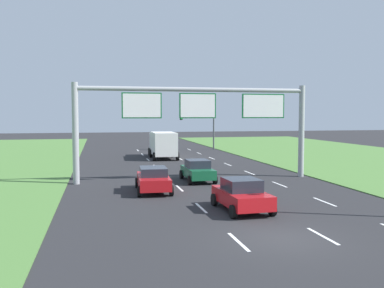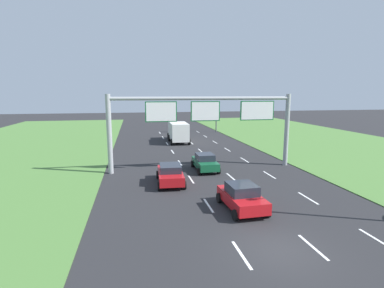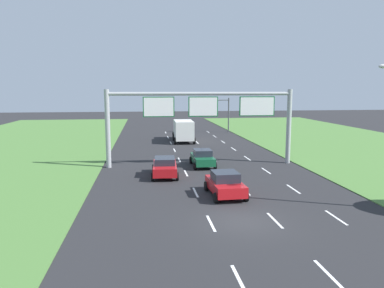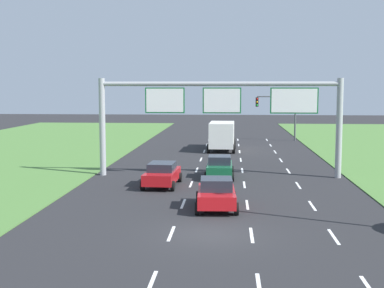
% 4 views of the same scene
% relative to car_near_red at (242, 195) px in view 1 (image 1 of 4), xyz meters
% --- Properties ---
extents(ground_plane, '(200.00, 200.00, 0.00)m').
position_rel_car_near_red_xyz_m(ground_plane, '(-0.09, -4.98, -0.80)').
color(ground_plane, '#262628').
extents(lane_dashes_inner_left, '(0.14, 62.40, 0.01)m').
position_rel_car_near_red_xyz_m(lane_dashes_inner_left, '(-1.84, 7.02, -0.80)').
color(lane_dashes_inner_left, white).
rests_on(lane_dashes_inner_left, ground_plane).
extents(lane_dashes_inner_right, '(0.14, 62.40, 0.01)m').
position_rel_car_near_red_xyz_m(lane_dashes_inner_right, '(1.66, 7.02, -0.80)').
color(lane_dashes_inner_right, white).
rests_on(lane_dashes_inner_right, ground_plane).
extents(lane_dashes_slip, '(0.14, 62.40, 0.01)m').
position_rel_car_near_red_xyz_m(lane_dashes_slip, '(5.16, 7.02, -0.80)').
color(lane_dashes_slip, white).
rests_on(lane_dashes_slip, ground_plane).
extents(car_near_red, '(2.32, 4.05, 1.61)m').
position_rel_car_near_red_xyz_m(car_near_red, '(0.00, 0.00, 0.00)').
color(car_near_red, red).
rests_on(car_near_red, ground_plane).
extents(car_lead_silver, '(2.29, 4.38, 1.53)m').
position_rel_car_near_red_xyz_m(car_lead_silver, '(-3.66, 6.16, -0.01)').
color(car_lead_silver, red).
rests_on(car_lead_silver, ground_plane).
extents(car_mid_lane, '(2.02, 4.00, 1.55)m').
position_rel_car_near_red_xyz_m(car_mid_lane, '(-0.02, 9.63, -0.02)').
color(car_mid_lane, '#145633').
rests_on(car_mid_lane, ground_plane).
extents(box_truck, '(2.80, 7.22, 2.87)m').
position_rel_car_near_red_xyz_m(box_truck, '(-0.08, 26.35, 0.79)').
color(box_truck, silver).
rests_on(box_truck, ground_plane).
extents(sign_gantry, '(17.24, 0.44, 7.00)m').
position_rel_car_near_red_xyz_m(sign_gantry, '(0.17, 10.16, 4.13)').
color(sign_gantry, '#9EA0A5').
rests_on(sign_gantry, ground_plane).
extents(traffic_light_mast, '(4.76, 0.49, 5.60)m').
position_rel_car_near_red_xyz_m(traffic_light_mast, '(6.43, 35.94, 3.06)').
color(traffic_light_mast, '#47494F').
rests_on(traffic_light_mast, ground_plane).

